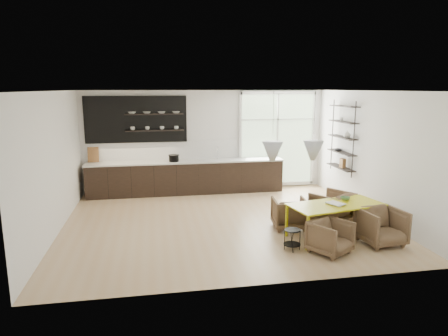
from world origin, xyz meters
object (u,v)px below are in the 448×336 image
(dining_table, at_px, (336,206))
(armchair_front_left, at_px, (330,237))
(armchair_front_right, at_px, (381,226))
(wire_stool, at_px, (292,237))
(armchair_back_left, at_px, (289,213))
(armchair_back_right, at_px, (332,208))

(dining_table, bearing_deg, armchair_front_left, -132.43)
(dining_table, height_order, armchair_front_left, dining_table)
(armchair_front_right, bearing_deg, wire_stool, 172.88)
(armchair_front_left, bearing_deg, armchair_back_left, 69.81)
(dining_table, height_order, armchair_back_right, armchair_back_right)
(dining_table, xyz_separation_m, armchair_back_left, (-0.73, 0.67, -0.31))
(armchair_back_left, distance_m, armchair_back_right, 1.03)
(armchair_back_left, relative_size, armchair_front_left, 1.07)
(dining_table, xyz_separation_m, armchair_front_right, (0.70, -0.52, -0.29))
(armchair_front_left, height_order, armchair_front_right, armchair_front_right)
(armchair_back_left, bearing_deg, wire_stool, 80.26)
(armchair_back_left, xyz_separation_m, armchair_front_left, (0.28, -1.42, -0.02))
(armchair_back_right, relative_size, armchair_front_left, 1.18)
(wire_stool, bearing_deg, armchair_front_left, -22.05)
(dining_table, distance_m, armchair_front_right, 0.92)
(armchair_back_left, distance_m, armchair_front_right, 1.86)
(armchair_front_left, bearing_deg, wire_stool, 126.53)
(armchair_front_right, relative_size, wire_stool, 1.94)
(armchair_back_left, bearing_deg, armchair_back_right, -167.01)
(armchair_front_right, distance_m, wire_stool, 1.78)
(armchair_back_left, xyz_separation_m, armchair_front_right, (1.43, -1.19, 0.03))
(dining_table, xyz_separation_m, armchair_front_left, (-0.45, -0.75, -0.34))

